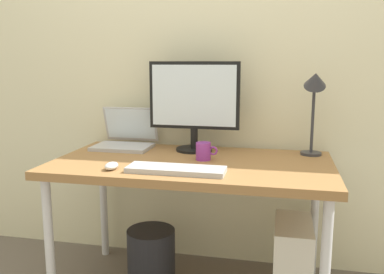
{
  "coord_description": "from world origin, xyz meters",
  "views": [
    {
      "loc": [
        0.43,
        -1.96,
        1.19
      ],
      "look_at": [
        0.0,
        0.0,
        0.83
      ],
      "focal_mm": 38.79,
      "sensor_mm": 36.0,
      "label": 1
    }
  ],
  "objects_px": {
    "desk_lamp": "(314,93)",
    "wastebasket": "(151,256)",
    "keyboard": "(176,170)",
    "desk": "(192,172)",
    "laptop": "(126,137)",
    "monitor": "(194,101)",
    "computer_tower": "(292,263)",
    "mouse": "(111,166)",
    "coffee_mug": "(204,151)"
  },
  "relations": [
    {
      "from": "desk_lamp",
      "to": "wastebasket",
      "type": "bearing_deg",
      "value": -167.27
    },
    {
      "from": "desk_lamp",
      "to": "keyboard",
      "type": "distance_m",
      "value": 0.83
    },
    {
      "from": "desk",
      "to": "laptop",
      "type": "relative_size",
      "value": 4.29
    },
    {
      "from": "monitor",
      "to": "wastebasket",
      "type": "relative_size",
      "value": 1.65
    },
    {
      "from": "keyboard",
      "to": "computer_tower",
      "type": "bearing_deg",
      "value": 24.36
    },
    {
      "from": "laptop",
      "to": "computer_tower",
      "type": "relative_size",
      "value": 0.76
    },
    {
      "from": "monitor",
      "to": "keyboard",
      "type": "height_order",
      "value": "monitor"
    },
    {
      "from": "desk_lamp",
      "to": "computer_tower",
      "type": "distance_m",
      "value": 0.86
    },
    {
      "from": "desk_lamp",
      "to": "computer_tower",
      "type": "bearing_deg",
      "value": -109.76
    },
    {
      "from": "monitor",
      "to": "computer_tower",
      "type": "distance_m",
      "value": 0.97
    },
    {
      "from": "mouse",
      "to": "wastebasket",
      "type": "relative_size",
      "value": 0.3
    },
    {
      "from": "monitor",
      "to": "laptop",
      "type": "relative_size",
      "value": 1.55
    },
    {
      "from": "keyboard",
      "to": "wastebasket",
      "type": "xyz_separation_m",
      "value": [
        -0.22,
        0.28,
        -0.57
      ]
    },
    {
      "from": "desk",
      "to": "desk_lamp",
      "type": "distance_m",
      "value": 0.74
    },
    {
      "from": "monitor",
      "to": "keyboard",
      "type": "relative_size",
      "value": 1.13
    },
    {
      "from": "desk",
      "to": "laptop",
      "type": "distance_m",
      "value": 0.53
    },
    {
      "from": "laptop",
      "to": "computer_tower",
      "type": "height_order",
      "value": "laptop"
    },
    {
      "from": "keyboard",
      "to": "wastebasket",
      "type": "bearing_deg",
      "value": 127.93
    },
    {
      "from": "monitor",
      "to": "computer_tower",
      "type": "relative_size",
      "value": 1.18
    },
    {
      "from": "computer_tower",
      "to": "keyboard",
      "type": "bearing_deg",
      "value": -155.64
    },
    {
      "from": "keyboard",
      "to": "coffee_mug",
      "type": "distance_m",
      "value": 0.27
    },
    {
      "from": "desk",
      "to": "computer_tower",
      "type": "xyz_separation_m",
      "value": [
        0.51,
        0.01,
        -0.44
      ]
    },
    {
      "from": "computer_tower",
      "to": "wastebasket",
      "type": "xyz_separation_m",
      "value": [
        -0.74,
        0.04,
        -0.06
      ]
    },
    {
      "from": "keyboard",
      "to": "wastebasket",
      "type": "relative_size",
      "value": 1.47
    },
    {
      "from": "mouse",
      "to": "coffee_mug",
      "type": "distance_m",
      "value": 0.47
    },
    {
      "from": "coffee_mug",
      "to": "mouse",
      "type": "bearing_deg",
      "value": -143.95
    },
    {
      "from": "laptop",
      "to": "mouse",
      "type": "relative_size",
      "value": 3.56
    },
    {
      "from": "wastebasket",
      "to": "desk_lamp",
      "type": "bearing_deg",
      "value": 12.73
    },
    {
      "from": "mouse",
      "to": "coffee_mug",
      "type": "xyz_separation_m",
      "value": [
        0.38,
        0.27,
        0.03
      ]
    },
    {
      "from": "desk_lamp",
      "to": "mouse",
      "type": "relative_size",
      "value": 5.12
    },
    {
      "from": "coffee_mug",
      "to": "computer_tower",
      "type": "bearing_deg",
      "value": -2.16
    },
    {
      "from": "desk",
      "to": "wastebasket",
      "type": "distance_m",
      "value": 0.55
    },
    {
      "from": "wastebasket",
      "to": "desk",
      "type": "bearing_deg",
      "value": -11.66
    },
    {
      "from": "monitor",
      "to": "wastebasket",
      "type": "xyz_separation_m",
      "value": [
        -0.2,
        -0.19,
        -0.83
      ]
    },
    {
      "from": "laptop",
      "to": "mouse",
      "type": "distance_m",
      "value": 0.52
    },
    {
      "from": "keyboard",
      "to": "laptop",
      "type": "bearing_deg",
      "value": 131.26
    },
    {
      "from": "desk",
      "to": "computer_tower",
      "type": "distance_m",
      "value": 0.67
    },
    {
      "from": "keyboard",
      "to": "computer_tower",
      "type": "relative_size",
      "value": 1.05
    },
    {
      "from": "laptop",
      "to": "desk_lamp",
      "type": "xyz_separation_m",
      "value": [
        1.03,
        -0.02,
        0.27
      ]
    },
    {
      "from": "coffee_mug",
      "to": "monitor",
      "type": "bearing_deg",
      "value": 114.49
    },
    {
      "from": "desk",
      "to": "mouse",
      "type": "bearing_deg",
      "value": -142.9
    },
    {
      "from": "keyboard",
      "to": "computer_tower",
      "type": "distance_m",
      "value": 0.77
    },
    {
      "from": "laptop",
      "to": "mouse",
      "type": "height_order",
      "value": "laptop"
    },
    {
      "from": "coffee_mug",
      "to": "desk",
      "type": "bearing_deg",
      "value": -150.94
    },
    {
      "from": "desk",
      "to": "coffee_mug",
      "type": "distance_m",
      "value": 0.12
    },
    {
      "from": "keyboard",
      "to": "desk_lamp",
      "type": "bearing_deg",
      "value": 37.19
    },
    {
      "from": "monitor",
      "to": "coffee_mug",
      "type": "xyz_separation_m",
      "value": [
        0.09,
        -0.2,
        -0.23
      ]
    },
    {
      "from": "laptop",
      "to": "wastebasket",
      "type": "distance_m",
      "value": 0.68
    },
    {
      "from": "desk_lamp",
      "to": "laptop",
      "type": "bearing_deg",
      "value": 178.9
    },
    {
      "from": "monitor",
      "to": "wastebasket",
      "type": "distance_m",
      "value": 0.88
    }
  ]
}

